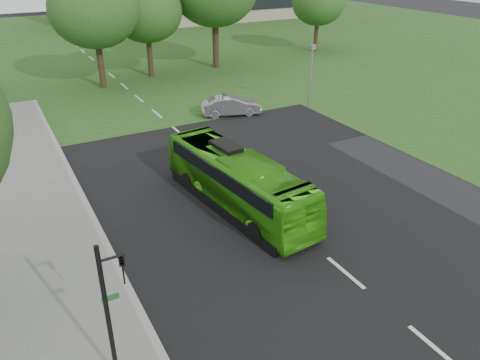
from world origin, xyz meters
The scene contains 9 objects.
ground centered at (0.00, 0.00, 0.00)m, with size 160.00×160.00×0.00m, color black.
street_surfaces centered at (-0.38, 22.75, 0.03)m, with size 120.00×120.00×0.15m.
tree_park_b centered at (-1.58, 26.43, 6.03)m, with size 6.82×6.82×8.94m.
tree_park_c centered at (3.10, 28.15, 5.49)m, with size 6.10×6.10×8.10m.
tree_park_e centered at (22.48, 29.99, 5.05)m, with size 5.58×5.58×7.43m.
bus centered at (-1.11, 4.07, 1.26)m, with size 2.11×9.03×2.51m, color #3FAC16.
sedan centered at (4.43, 15.35, 0.66)m, with size 1.41×4.03×1.33m, color #BBBABF.
traffic_light centered at (-8.27, -2.68, 2.57)m, with size 0.70×0.20×4.37m.
camera_pole centered at (10.00, 14.01, 2.87)m, with size 0.46×0.43×4.45m.
Camera 1 is at (-9.73, -11.99, 10.51)m, focal length 35.00 mm.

